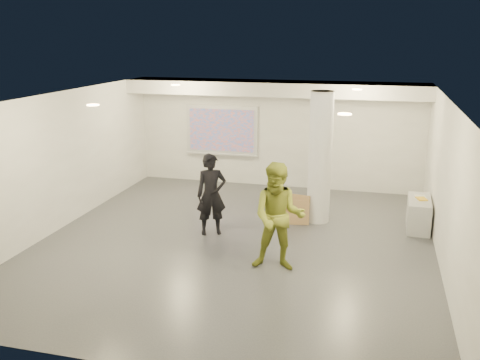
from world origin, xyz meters
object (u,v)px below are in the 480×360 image
(column, at_px, (320,158))
(man, at_px, (279,217))
(credenza, at_px, (419,214))
(woman, at_px, (211,195))
(projection_screen, at_px, (222,131))

(column, distance_m, man, 2.88)
(credenza, xyz_separation_m, woman, (-4.35, -1.46, 0.54))
(column, relative_size, projection_screen, 1.43)
(credenza, distance_m, man, 3.95)
(projection_screen, distance_m, credenza, 6.04)
(woman, relative_size, man, 0.88)
(credenza, distance_m, woman, 4.62)
(projection_screen, bearing_deg, man, -63.77)
(column, height_order, projection_screen, column)
(column, xyz_separation_m, woman, (-2.13, -1.40, -0.62))
(column, bearing_deg, man, -98.31)
(woman, xyz_separation_m, man, (1.72, -1.41, 0.12))
(woman, bearing_deg, man, -66.05)
(woman, bearing_deg, credenza, -8.28)
(column, height_order, credenza, column)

